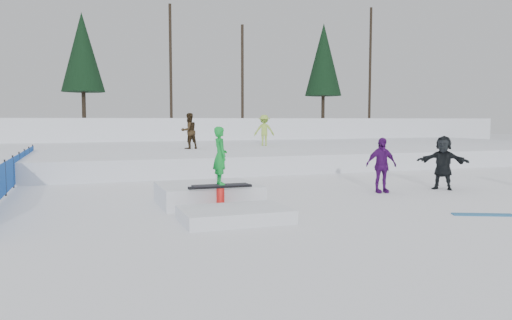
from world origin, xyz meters
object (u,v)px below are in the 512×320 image
object	(u,v)px
walker_olive	(189,131)
walker_ygreen	(264,130)
spectator_dark	(443,163)
jib_rail_feature	(214,196)
spectator_purple	(381,165)
safety_fence	(13,172)

from	to	relation	value
walker_olive	walker_ygreen	bearing A→B (deg)	178.72
spectator_dark	walker_ygreen	bearing A→B (deg)	143.72
spectator_dark	jib_rail_feature	distance (m)	8.02
spectator_dark	spectator_purple	bearing A→B (deg)	-132.93
spectator_purple	jib_rail_feature	bearing A→B (deg)	-164.30
walker_ygreen	spectator_dark	world-z (taller)	walker_ygreen
spectator_dark	jib_rail_feature	xyz separation A→B (m)	(-7.95, -0.89, -0.58)
spectator_purple	jib_rail_feature	world-z (taller)	jib_rail_feature
walker_olive	walker_ygreen	distance (m)	4.97
spectator_purple	spectator_dark	bearing A→B (deg)	4.80
safety_fence	spectator_purple	distance (m)	12.10
safety_fence	jib_rail_feature	world-z (taller)	jib_rail_feature
spectator_purple	jib_rail_feature	size ratio (longest dim) A/B	0.39
spectator_dark	walker_olive	bearing A→B (deg)	165.14
spectator_purple	walker_ygreen	bearing A→B (deg)	91.55
walker_ygreen	jib_rail_feature	size ratio (longest dim) A/B	0.40
safety_fence	walker_ygreen	world-z (taller)	walker_ygreen
walker_olive	spectator_dark	size ratio (longest dim) A/B	1.04
walker_olive	spectator_purple	xyz separation A→B (m)	(3.62, -11.74, -0.85)
walker_ygreen	spectator_purple	world-z (taller)	walker_ygreen
walker_ygreen	spectator_dark	distance (m)	13.50
walker_olive	safety_fence	bearing A→B (deg)	21.83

